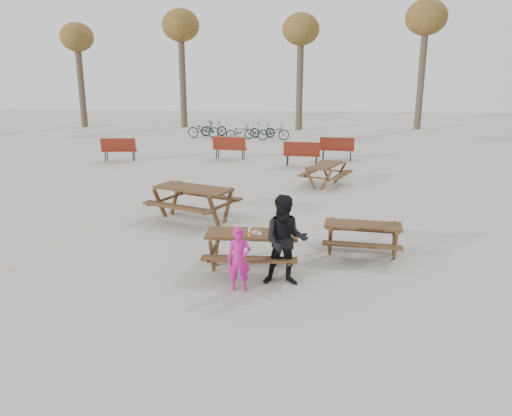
# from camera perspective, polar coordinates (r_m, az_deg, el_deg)

# --- Properties ---
(ground) EXTENTS (80.00, 80.00, 0.00)m
(ground) POSITION_cam_1_polar(r_m,az_deg,el_deg) (10.07, -0.46, -7.02)
(ground) COLOR gray
(ground) RESTS_ON ground
(main_picnic_table) EXTENTS (1.80, 1.45, 0.78)m
(main_picnic_table) POSITION_cam_1_polar(r_m,az_deg,el_deg) (9.86, -0.46, -3.86)
(main_picnic_table) COLOR #331F12
(main_picnic_table) RESTS_ON ground
(food_tray) EXTENTS (0.18, 0.11, 0.03)m
(food_tray) POSITION_cam_1_polar(r_m,az_deg,el_deg) (9.71, 0.06, -2.89)
(food_tray) COLOR white
(food_tray) RESTS_ON main_picnic_table
(bread_roll) EXTENTS (0.14, 0.06, 0.05)m
(bread_roll) POSITION_cam_1_polar(r_m,az_deg,el_deg) (9.69, 0.06, -2.66)
(bread_roll) COLOR tan
(bread_roll) RESTS_ON food_tray
(soda_bottle) EXTENTS (0.07, 0.07, 0.17)m
(soda_bottle) POSITION_cam_1_polar(r_m,az_deg,el_deg) (9.58, -0.74, -2.80)
(soda_bottle) COLOR silver
(soda_bottle) RESTS_ON main_picnic_table
(child) EXTENTS (0.46, 0.33, 1.18)m
(child) POSITION_cam_1_polar(r_m,az_deg,el_deg) (8.96, -1.96, -5.90)
(child) COLOR #BB1779
(child) RESTS_ON ground
(adult) EXTENTS (0.85, 0.67, 1.71)m
(adult) POSITION_cam_1_polar(r_m,az_deg,el_deg) (9.12, 3.39, -3.75)
(adult) COLOR black
(adult) RESTS_ON ground
(picnic_table_east) EXTENTS (1.77, 1.50, 0.70)m
(picnic_table_east) POSITION_cam_1_polar(r_m,az_deg,el_deg) (10.96, 12.04, -3.53)
(picnic_table_east) COLOR #331F12
(picnic_table_east) RESTS_ON ground
(picnic_table_north) EXTENTS (2.55, 2.35, 0.89)m
(picnic_table_north) POSITION_cam_1_polar(r_m,az_deg,el_deg) (13.30, -7.14, 0.51)
(picnic_table_north) COLOR #331F12
(picnic_table_north) RESTS_ON ground
(picnic_table_far) EXTENTS (1.95, 2.13, 0.74)m
(picnic_table_far) POSITION_cam_1_polar(r_m,az_deg,el_deg) (17.36, 7.96, 3.76)
(picnic_table_far) COLOR #331F12
(picnic_table_far) RESTS_ON ground
(park_bench_row) EXTENTS (11.12, 2.25, 1.03)m
(park_bench_row) POSITION_cam_1_polar(r_m,az_deg,el_deg) (21.84, -1.08, 6.69)
(park_bench_row) COLOR maroon
(park_bench_row) RESTS_ON ground
(bicycle_row) EXTENTS (6.01, 2.39, 0.96)m
(bicycle_row) POSITION_cam_1_polar(r_m,az_deg,el_deg) (29.40, -2.18, 8.85)
(bicycle_row) COLOR black
(bicycle_row) RESTS_ON ground
(tree_row) EXTENTS (32.17, 3.52, 8.26)m
(tree_row) POSITION_cam_1_polar(r_m,az_deg,el_deg) (34.50, 4.96, 19.31)
(tree_row) COLOR #382B21
(tree_row) RESTS_ON ground
(fallen_leaves) EXTENTS (11.00, 11.00, 0.01)m
(fallen_leaves) POSITION_cam_1_polar(r_m,az_deg,el_deg) (12.39, 2.86, -2.65)
(fallen_leaves) COLOR gold
(fallen_leaves) RESTS_ON ground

